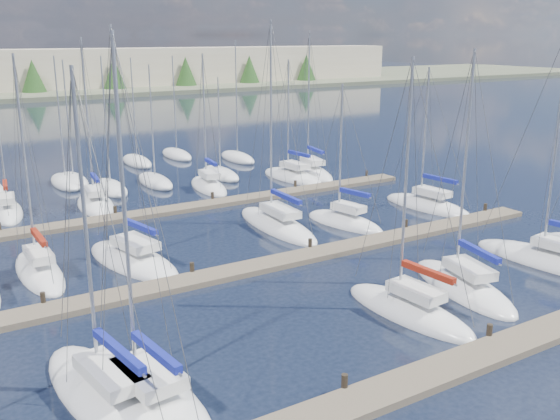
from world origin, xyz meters
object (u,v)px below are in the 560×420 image
sailboat_n (9,212)px  sailboat_r (311,172)px  sailboat_m (427,206)px  sailboat_i (39,272)px  sailboat_p (209,186)px  sailboat_b (109,395)px  sailboat_e (463,287)px  sailboat_c (146,398)px  sailboat_l (345,222)px  sailboat_f (556,263)px  sailboat_k (277,225)px  sailboat_d (409,311)px  sailboat_q (292,177)px  sailboat_j (133,260)px  sailboat_o (96,204)px

sailboat_n → sailboat_r: bearing=7.8°
sailboat_m → sailboat_r: 15.26m
sailboat_n → sailboat_i: 14.01m
sailboat_p → sailboat_b: bearing=-114.1°
sailboat_e → sailboat_r: bearing=84.2°
sailboat_c → sailboat_l: 24.35m
sailboat_f → sailboat_b: sailboat_f is taller
sailboat_f → sailboat_k: (-10.09, 15.08, 0.01)m
sailboat_b → sailboat_d: sailboat_d is taller
sailboat_n → sailboat_d: size_ratio=0.95×
sailboat_b → sailboat_k: sailboat_k is taller
sailboat_f → sailboat_c: bearing=174.1°
sailboat_p → sailboat_f: size_ratio=0.85×
sailboat_m → sailboat_e: bearing=-134.1°
sailboat_e → sailboat_q: bearing=88.9°
sailboat_r → sailboat_j: bearing=-136.2°
sailboat_k → sailboat_p: bearing=88.5°
sailboat_n → sailboat_d: bearing=-57.1°
sailboat_l → sailboat_k: size_ratio=0.72×
sailboat_p → sailboat_d: (-2.87, -28.62, -0.00)m
sailboat_r → sailboat_q: (-2.75, -0.94, -0.02)m
sailboat_m → sailboat_o: 26.20m
sailboat_p → sailboat_r: bearing=9.5°
sailboat_m → sailboat_i: 28.93m
sailboat_j → sailboat_n: sailboat_j is taller
sailboat_m → sailboat_p: bearing=122.4°
sailboat_m → sailboat_q: bearing=97.4°
sailboat_r → sailboat_d: bearing=-105.1°
sailboat_r → sailboat_n: sailboat_r is taller
sailboat_f → sailboat_n: bearing=124.2°
sailboat_f → sailboat_k: sailboat_k is taller
sailboat_n → sailboat_d: (13.64, -28.86, -0.02)m
sailboat_m → sailboat_c: sailboat_c is taller
sailboat_p → sailboat_m: 19.03m
sailboat_f → sailboat_b: size_ratio=1.13×
sailboat_o → sailboat_d: sailboat_o is taller
sailboat_p → sailboat_f: bearing=-64.3°
sailboat_m → sailboat_l: bearing=175.3°
sailboat_q → sailboat_e: size_ratio=0.89×
sailboat_o → sailboat_l: sailboat_o is taller
sailboat_b → sailboat_l: sailboat_b is taller
sailboat_j → sailboat_b: (-5.55, -13.53, -0.01)m
sailboat_d → sailboat_r: bearing=59.3°
sailboat_r → sailboat_q: bearing=-150.5°
sailboat_c → sailboat_o: 28.95m
sailboat_r → sailboat_k: sailboat_k is taller
sailboat_k → sailboat_d: bearing=-94.7°
sailboat_d → sailboat_k: sailboat_k is taller
sailboat_d → sailboat_l: (6.43, 13.52, -0.00)m
sailboat_m → sailboat_b: sailboat_b is taller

